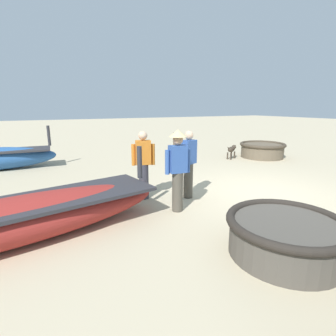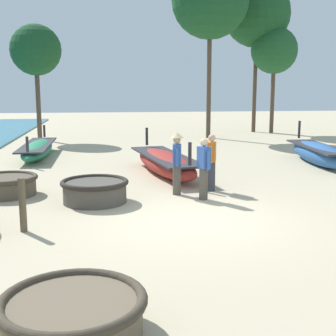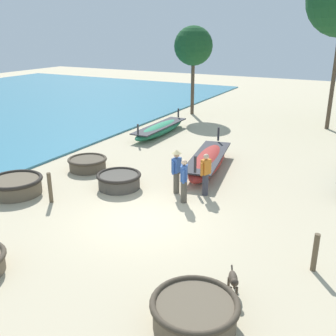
{
  "view_description": "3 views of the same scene",
  "coord_description": "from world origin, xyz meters",
  "px_view_note": "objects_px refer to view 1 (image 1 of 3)",
  "views": [
    {
      "loc": [
        -4.41,
        4.88,
        2.11
      ],
      "look_at": [
        0.71,
        2.26,
        0.75
      ],
      "focal_mm": 28.0,
      "sensor_mm": 36.0,
      "label": 1
    },
    {
      "loc": [
        -1.73,
        -9.67,
        2.91
      ],
      "look_at": [
        -0.23,
        2.28,
        0.75
      ],
      "focal_mm": 50.0,
      "sensor_mm": 36.0,
      "label": 2
    },
    {
      "loc": [
        6.0,
        -9.57,
        5.73
      ],
      "look_at": [
        -0.29,
        2.31,
        0.95
      ],
      "focal_mm": 42.0,
      "sensor_mm": 36.0,
      "label": 3
    }
  ],
  "objects_px": {
    "dog": "(232,150)",
    "mooring_post_shoreline": "(175,145)",
    "long_boat_red_hull": "(13,220)",
    "coracle_tilted": "(262,149)",
    "fisherman_hauling": "(143,163)",
    "coracle_front_left": "(286,235)",
    "fisherman_crouching": "(178,166)",
    "fisherman_standing_left": "(188,163)"
  },
  "relations": [
    {
      "from": "dog",
      "to": "coracle_tilted",
      "type": "bearing_deg",
      "value": -104.84
    },
    {
      "from": "coracle_front_left",
      "to": "fisherman_hauling",
      "type": "bearing_deg",
      "value": 15.96
    },
    {
      "from": "fisherman_standing_left",
      "to": "mooring_post_shoreline",
      "type": "xyz_separation_m",
      "value": [
        4.66,
        -2.18,
        -0.33
      ]
    },
    {
      "from": "fisherman_crouching",
      "to": "dog",
      "type": "distance_m",
      "value": 6.01
    },
    {
      "from": "coracle_tilted",
      "to": "dog",
      "type": "height_order",
      "value": "coracle_tilted"
    },
    {
      "from": "coracle_front_left",
      "to": "mooring_post_shoreline",
      "type": "xyz_separation_m",
      "value": [
        7.4,
        -2.22,
        0.2
      ]
    },
    {
      "from": "dog",
      "to": "long_boat_red_hull",
      "type": "bearing_deg",
      "value": 116.32
    },
    {
      "from": "coracle_tilted",
      "to": "fisherman_standing_left",
      "type": "distance_m",
      "value": 6.07
    },
    {
      "from": "fisherman_crouching",
      "to": "fisherman_hauling",
      "type": "height_order",
      "value": "fisherman_crouching"
    },
    {
      "from": "fisherman_standing_left",
      "to": "dog",
      "type": "bearing_deg",
      "value": -51.68
    },
    {
      "from": "coracle_tilted",
      "to": "long_boat_red_hull",
      "type": "distance_m",
      "value": 9.51
    },
    {
      "from": "coracle_front_left",
      "to": "fisherman_crouching",
      "type": "relative_size",
      "value": 1.01
    },
    {
      "from": "long_boat_red_hull",
      "to": "mooring_post_shoreline",
      "type": "distance_m",
      "value": 7.74
    },
    {
      "from": "coracle_tilted",
      "to": "fisherman_standing_left",
      "type": "relative_size",
      "value": 1.17
    },
    {
      "from": "long_boat_red_hull",
      "to": "fisherman_standing_left",
      "type": "relative_size",
      "value": 3.3
    },
    {
      "from": "coracle_tilted",
      "to": "fisherman_hauling",
      "type": "height_order",
      "value": "fisherman_hauling"
    },
    {
      "from": "fisherman_crouching",
      "to": "fisherman_hauling",
      "type": "distance_m",
      "value": 1.07
    },
    {
      "from": "long_boat_red_hull",
      "to": "fisherman_hauling",
      "type": "xyz_separation_m",
      "value": [
        0.97,
        -2.59,
        0.46
      ]
    },
    {
      "from": "coracle_front_left",
      "to": "fisherman_standing_left",
      "type": "xyz_separation_m",
      "value": [
        2.75,
        -0.05,
        0.52
      ]
    },
    {
      "from": "dog",
      "to": "mooring_post_shoreline",
      "type": "relative_size",
      "value": 0.62
    },
    {
      "from": "coracle_tilted",
      "to": "mooring_post_shoreline",
      "type": "xyz_separation_m",
      "value": [
        1.83,
        3.18,
        0.18
      ]
    },
    {
      "from": "coracle_tilted",
      "to": "long_boat_red_hull",
      "type": "relative_size",
      "value": 0.36
    },
    {
      "from": "long_boat_red_hull",
      "to": "fisherman_standing_left",
      "type": "height_order",
      "value": "fisherman_standing_left"
    },
    {
      "from": "fisherman_hauling",
      "to": "fisherman_standing_left",
      "type": "height_order",
      "value": "same"
    },
    {
      "from": "coracle_tilted",
      "to": "coracle_front_left",
      "type": "relative_size",
      "value": 1.09
    },
    {
      "from": "coracle_front_left",
      "to": "fisherman_crouching",
      "type": "distance_m",
      "value": 2.32
    },
    {
      "from": "fisherman_hauling",
      "to": "mooring_post_shoreline",
      "type": "relative_size",
      "value": 1.54
    },
    {
      "from": "fisherman_standing_left",
      "to": "dog",
      "type": "relative_size",
      "value": 2.47
    },
    {
      "from": "long_boat_red_hull",
      "to": "fisherman_standing_left",
      "type": "distance_m",
      "value": 3.61
    },
    {
      "from": "fisherman_standing_left",
      "to": "coracle_front_left",
      "type": "bearing_deg",
      "value": 179.04
    },
    {
      "from": "long_boat_red_hull",
      "to": "fisherman_hauling",
      "type": "height_order",
      "value": "fisherman_hauling"
    },
    {
      "from": "long_boat_red_hull",
      "to": "fisherman_hauling",
      "type": "relative_size",
      "value": 3.3
    },
    {
      "from": "coracle_tilted",
      "to": "fisherman_standing_left",
      "type": "height_order",
      "value": "fisherman_standing_left"
    },
    {
      "from": "fisherman_hauling",
      "to": "mooring_post_shoreline",
      "type": "bearing_deg",
      "value": -36.37
    },
    {
      "from": "long_boat_red_hull",
      "to": "mooring_post_shoreline",
      "type": "xyz_separation_m",
      "value": [
        5.22,
        -5.72,
        0.13
      ]
    },
    {
      "from": "long_boat_red_hull",
      "to": "fisherman_standing_left",
      "type": "bearing_deg",
      "value": -80.98
    },
    {
      "from": "fisherman_crouching",
      "to": "fisherman_standing_left",
      "type": "height_order",
      "value": "fisherman_crouching"
    },
    {
      "from": "fisherman_crouching",
      "to": "coracle_tilted",
      "type": "bearing_deg",
      "value": -60.21
    },
    {
      "from": "coracle_front_left",
      "to": "dog",
      "type": "height_order",
      "value": "coracle_front_left"
    },
    {
      "from": "coracle_tilted",
      "to": "fisherman_hauling",
      "type": "distance_m",
      "value": 6.77
    },
    {
      "from": "long_boat_red_hull",
      "to": "dog",
      "type": "relative_size",
      "value": 8.14
    },
    {
      "from": "fisherman_hauling",
      "to": "mooring_post_shoreline",
      "type": "height_order",
      "value": "fisherman_hauling"
    }
  ]
}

